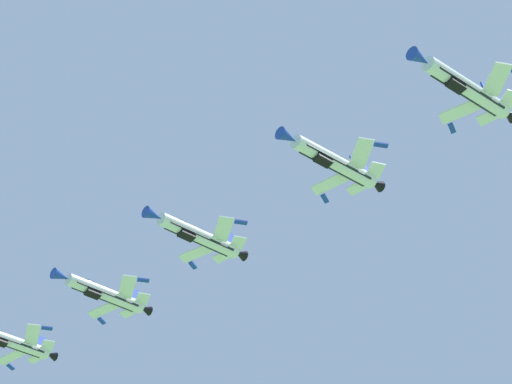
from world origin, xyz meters
name	(u,v)px	position (x,y,z in m)	size (l,w,h in m)	color
fighter_jet_left_wing	(465,87)	(51.88, 87.09, 80.91)	(15.18, 10.13, 4.43)	white
fighter_jet_right_wing	(333,161)	(44.39, 104.63, 81.47)	(15.18, 10.06, 4.69)	white
fighter_jet_left_outer	(197,235)	(35.03, 126.20, 82.33)	(15.18, 10.14, 4.42)	white
fighter_jet_right_outer	(103,293)	(27.53, 144.96, 82.52)	(15.18, 10.08, 4.61)	white
fighter_jet_trail_slot	(10,341)	(18.30, 164.56, 83.08)	(15.18, 10.03, 4.77)	white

